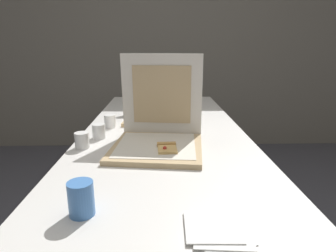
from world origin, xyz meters
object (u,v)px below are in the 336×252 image
object	(u,v)px
pizza_box_front	(158,135)
pizza_box_middle	(161,109)
cup_white_mid	(110,121)
cup_white_near_center	(99,131)
napkin_pile	(218,230)
table	(164,138)
cup_white_near_left	(82,140)
cup_printed_front	(81,199)

from	to	relation	value
pizza_box_front	pizza_box_middle	world-z (taller)	pizza_box_front
cup_white_mid	cup_white_near_center	bearing A→B (deg)	-96.35
pizza_box_middle	napkin_pile	size ratio (longest dim) A/B	3.34
table	cup_white_near_left	xyz separation A→B (m)	(-0.37, -0.30, 0.09)
cup_white_mid	cup_printed_front	size ratio (longest dim) A/B	0.74
table	pizza_box_middle	bearing A→B (deg)	93.10
cup_white_mid	napkin_pile	world-z (taller)	cup_white_mid
pizza_box_front	cup_white_mid	bearing A→B (deg)	136.24
pizza_box_front	cup_printed_front	size ratio (longest dim) A/B	4.53
pizza_box_middle	cup_white_mid	size ratio (longest dim) A/B	7.97
cup_white_near_left	pizza_box_front	bearing A→B (deg)	0.14
cup_white_near_left	napkin_pile	bearing A→B (deg)	-51.29
cup_white_near_center	table	bearing A→B (deg)	25.67
cup_white_near_left	cup_white_near_center	size ratio (longest dim) A/B	1.00
pizza_box_middle	napkin_pile	bearing A→B (deg)	-75.39
pizza_box_middle	pizza_box_front	bearing A→B (deg)	-83.48
table	cup_white_near_center	distance (m)	0.37
table	napkin_pile	xyz separation A→B (m)	(0.13, -0.92, 0.06)
table	cup_white_near_left	distance (m)	0.48
table	cup_white_mid	size ratio (longest dim) A/B	28.75
cup_white_mid	napkin_pile	size ratio (longest dim) A/B	0.42
cup_white_near_left	pizza_box_middle	bearing A→B (deg)	57.44
cup_white_near_left	cup_white_near_center	xyz separation A→B (m)	(0.05, 0.14, 0.00)
pizza_box_front	cup_white_near_left	world-z (taller)	pizza_box_front
napkin_pile	table	bearing A→B (deg)	97.80
table	pizza_box_front	bearing A→B (deg)	-95.23
pizza_box_front	pizza_box_middle	distance (m)	0.56
table	pizza_box_front	xyz separation A→B (m)	(-0.03, -0.30, 0.11)
pizza_box_middle	cup_white_near_center	size ratio (longest dim) A/B	7.97
pizza_box_middle	cup_white_near_left	distance (m)	0.66
pizza_box_middle	cup_printed_front	size ratio (longest dim) A/B	5.93
pizza_box_front	cup_white_near_center	world-z (taller)	pizza_box_front
cup_white_mid	napkin_pile	distance (m)	1.05
pizza_box_front	napkin_pile	bearing A→B (deg)	-69.20
cup_white_near_left	napkin_pile	world-z (taller)	cup_white_near_left
cup_white_near_center	cup_printed_front	distance (m)	0.68
cup_white_near_left	napkin_pile	distance (m)	0.79
cup_white_near_center	cup_printed_front	world-z (taller)	cup_printed_front
cup_white_mid	cup_printed_front	world-z (taller)	cup_printed_front
pizza_box_middle	table	bearing A→B (deg)	-79.05
cup_white_mid	cup_white_near_left	world-z (taller)	same
pizza_box_middle	cup_white_near_left	xyz separation A→B (m)	(-0.36, -0.56, -0.02)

